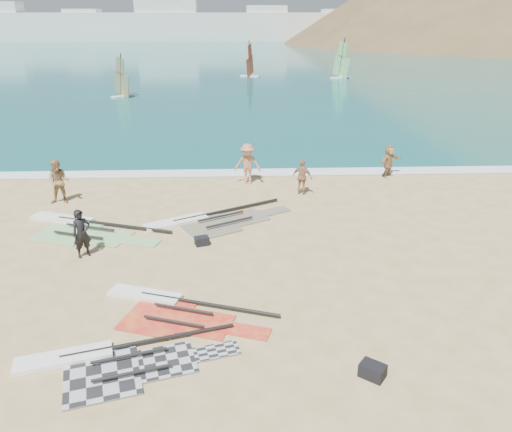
{
  "coord_description": "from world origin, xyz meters",
  "views": [
    {
      "loc": [
        0.11,
        -12.12,
        7.54
      ],
      "look_at": [
        0.78,
        4.0,
        1.0
      ],
      "focal_mm": 35.0,
      "sensor_mm": 36.0,
      "label": 1
    }
  ],
  "objects_px": {
    "rig_red": "(170,309)",
    "gear_bag_far": "(373,371)",
    "beachgoer_back": "(302,177)",
    "gear_bag_near": "(202,241)",
    "rig_green": "(81,227)",
    "beachgoer_mid": "(248,164)",
    "beachgoer_right": "(389,161)",
    "beachgoer_left": "(59,182)",
    "rig_orange": "(209,220)",
    "person_wetsuit": "(82,234)",
    "rig_grey": "(110,361)"
  },
  "relations": [
    {
      "from": "beachgoer_back",
      "to": "gear_bag_far",
      "type": "bearing_deg",
      "value": 122.52
    },
    {
      "from": "gear_bag_far",
      "to": "rig_green",
      "type": "bearing_deg",
      "value": 135.65
    },
    {
      "from": "rig_grey",
      "to": "beachgoer_back",
      "type": "height_order",
      "value": "beachgoer_back"
    },
    {
      "from": "rig_red",
      "to": "beachgoer_mid",
      "type": "bearing_deg",
      "value": 96.34
    },
    {
      "from": "gear_bag_far",
      "to": "rig_orange",
      "type": "bearing_deg",
      "value": 113.81
    },
    {
      "from": "rig_red",
      "to": "gear_bag_far",
      "type": "bearing_deg",
      "value": -12.33
    },
    {
      "from": "beachgoer_back",
      "to": "beachgoer_right",
      "type": "bearing_deg",
      "value": -119.43
    },
    {
      "from": "beachgoer_right",
      "to": "beachgoer_left",
      "type": "bearing_deg",
      "value": 152.97
    },
    {
      "from": "rig_green",
      "to": "beachgoer_back",
      "type": "height_order",
      "value": "beachgoer_back"
    },
    {
      "from": "person_wetsuit",
      "to": "rig_grey",
      "type": "bearing_deg",
      "value": -104.71
    },
    {
      "from": "beachgoer_back",
      "to": "beachgoer_left",
      "type": "bearing_deg",
      "value": 36.33
    },
    {
      "from": "rig_red",
      "to": "gear_bag_near",
      "type": "xyz_separation_m",
      "value": [
        0.62,
        4.16,
        0.1
      ]
    },
    {
      "from": "rig_grey",
      "to": "gear_bag_near",
      "type": "relative_size",
      "value": 11.21
    },
    {
      "from": "rig_green",
      "to": "beachgoer_left",
      "type": "xyz_separation_m",
      "value": [
        -1.6,
        2.85,
        0.91
      ]
    },
    {
      "from": "rig_red",
      "to": "gear_bag_far",
      "type": "height_order",
      "value": "gear_bag_far"
    },
    {
      "from": "rig_grey",
      "to": "gear_bag_near",
      "type": "distance_m",
      "value": 6.6
    },
    {
      "from": "gear_bag_far",
      "to": "rig_red",
      "type": "bearing_deg",
      "value": 148.94
    },
    {
      "from": "person_wetsuit",
      "to": "beachgoer_left",
      "type": "relative_size",
      "value": 0.86
    },
    {
      "from": "rig_red",
      "to": "beachgoer_right",
      "type": "distance_m",
      "value": 15.15
    },
    {
      "from": "gear_bag_near",
      "to": "beachgoer_mid",
      "type": "bearing_deg",
      "value": 75.28
    },
    {
      "from": "beachgoer_mid",
      "to": "beachgoer_back",
      "type": "distance_m",
      "value": 2.9
    },
    {
      "from": "rig_red",
      "to": "beachgoer_left",
      "type": "relative_size",
      "value": 2.54
    },
    {
      "from": "gear_bag_near",
      "to": "beachgoer_right",
      "type": "xyz_separation_m",
      "value": [
        8.82,
        7.66,
        0.66
      ]
    },
    {
      "from": "rig_green",
      "to": "rig_orange",
      "type": "xyz_separation_m",
      "value": [
        4.83,
        0.51,
        -0.0
      ]
    },
    {
      "from": "beachgoer_back",
      "to": "beachgoer_mid",
      "type": "bearing_deg",
      "value": -1.51
    },
    {
      "from": "rig_green",
      "to": "gear_bag_near",
      "type": "relative_size",
      "value": 12.29
    },
    {
      "from": "person_wetsuit",
      "to": "beachgoer_left",
      "type": "distance_m",
      "value": 5.72
    },
    {
      "from": "rig_grey",
      "to": "beachgoer_mid",
      "type": "height_order",
      "value": "beachgoer_mid"
    },
    {
      "from": "gear_bag_near",
      "to": "gear_bag_far",
      "type": "distance_m",
      "value": 8.24
    },
    {
      "from": "gear_bag_near",
      "to": "person_wetsuit",
      "type": "bearing_deg",
      "value": -169.31
    },
    {
      "from": "beachgoer_mid",
      "to": "beachgoer_back",
      "type": "relative_size",
      "value": 1.21
    },
    {
      "from": "beachgoer_left",
      "to": "beachgoer_back",
      "type": "distance_m",
      "value": 10.49
    },
    {
      "from": "rig_green",
      "to": "gear_bag_far",
      "type": "relative_size",
      "value": 10.63
    },
    {
      "from": "rig_red",
      "to": "beachgoer_back",
      "type": "height_order",
      "value": "beachgoer_back"
    },
    {
      "from": "gear_bag_near",
      "to": "beachgoer_mid",
      "type": "distance_m",
      "value": 7.08
    },
    {
      "from": "beachgoer_mid",
      "to": "beachgoer_right",
      "type": "xyz_separation_m",
      "value": [
        7.03,
        0.86,
        -0.16
      ]
    },
    {
      "from": "gear_bag_far",
      "to": "person_wetsuit",
      "type": "height_order",
      "value": "person_wetsuit"
    },
    {
      "from": "rig_green",
      "to": "beachgoer_left",
      "type": "distance_m",
      "value": 3.39
    },
    {
      "from": "rig_green",
      "to": "beachgoer_right",
      "type": "distance_m",
      "value": 14.81
    },
    {
      "from": "rig_orange",
      "to": "gear_bag_near",
      "type": "relative_size",
      "value": 12.39
    },
    {
      "from": "rig_orange",
      "to": "gear_bag_far",
      "type": "distance_m",
      "value": 10.05
    },
    {
      "from": "rig_orange",
      "to": "gear_bag_far",
      "type": "xyz_separation_m",
      "value": [
        4.06,
        -9.2,
        0.11
      ]
    },
    {
      "from": "person_wetsuit",
      "to": "rig_green",
      "type": "bearing_deg",
      "value": 73.25
    },
    {
      "from": "rig_green",
      "to": "rig_red",
      "type": "height_order",
      "value": "rig_green"
    },
    {
      "from": "rig_red",
      "to": "beachgoer_back",
      "type": "bearing_deg",
      "value": 81.47
    },
    {
      "from": "rig_red",
      "to": "beachgoer_mid",
      "type": "xyz_separation_m",
      "value": [
        2.41,
        10.96,
        0.92
      ]
    },
    {
      "from": "rig_green",
      "to": "beachgoer_mid",
      "type": "height_order",
      "value": "beachgoer_mid"
    },
    {
      "from": "person_wetsuit",
      "to": "gear_bag_near",
      "type": "bearing_deg",
      "value": -24.72
    },
    {
      "from": "rig_green",
      "to": "gear_bag_far",
      "type": "height_order",
      "value": "gear_bag_far"
    },
    {
      "from": "gear_bag_near",
      "to": "beachgoer_back",
      "type": "height_order",
      "value": "beachgoer_back"
    }
  ]
}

